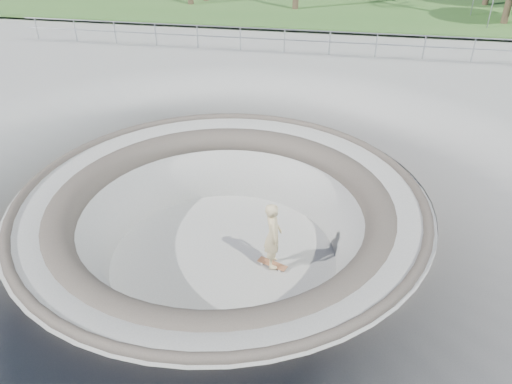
% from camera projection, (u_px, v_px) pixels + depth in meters
% --- Properties ---
extents(ground, '(180.00, 180.00, 0.00)m').
position_uv_depth(ground, '(221.00, 196.00, 12.47)').
color(ground, '#A1A19C').
rests_on(ground, ground).
extents(skate_bowl, '(14.00, 14.00, 4.10)m').
position_uv_depth(skate_bowl, '(224.00, 253.00, 13.44)').
color(skate_bowl, '#A1A19C').
rests_on(skate_bowl, ground).
extents(distant_hills, '(103.20, 45.00, 28.60)m').
position_uv_depth(distant_hills, '(358.00, 8.00, 63.33)').
color(distant_hills, brown).
rests_on(distant_hills, ground).
extents(safety_railing, '(25.00, 0.06, 1.03)m').
position_uv_depth(safety_railing, '(284.00, 40.00, 22.12)').
color(safety_railing, '#93979B').
rests_on(safety_railing, ground).
extents(skateboard, '(0.84, 0.51, 0.08)m').
position_uv_depth(skateboard, '(272.00, 264.00, 13.08)').
color(skateboard, '#8D5D38').
rests_on(skateboard, ground).
extents(skater, '(0.59, 0.76, 1.85)m').
position_uv_depth(skater, '(273.00, 235.00, 12.58)').
color(skater, '#C9B582').
rests_on(skater, skateboard).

